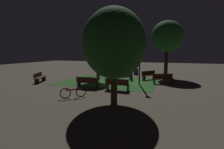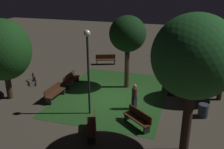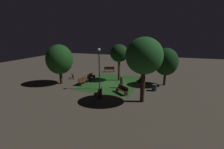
{
  "view_description": "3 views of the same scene",
  "coord_description": "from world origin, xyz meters",
  "px_view_note": "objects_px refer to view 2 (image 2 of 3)",
  "views": [
    {
      "loc": [
        4.85,
        -15.13,
        2.81
      ],
      "look_at": [
        -0.26,
        -0.49,
        0.72
      ],
      "focal_mm": 27.21,
      "sensor_mm": 36.0,
      "label": 1
    },
    {
      "loc": [
        14.41,
        4.41,
        7.31
      ],
      "look_at": [
        -1.17,
        -0.37,
        1.2
      ],
      "focal_mm": 40.93,
      "sensor_mm": 36.0,
      "label": 2
    },
    {
      "loc": [
        18.69,
        6.53,
        6.31
      ],
      "look_at": [
        -0.56,
        -0.07,
        1.17
      ],
      "focal_mm": 25.16,
      "sensor_mm": 36.0,
      "label": 3
    }
  ],
  "objects_px": {
    "bench_by_lamp": "(71,79)",
    "trash_bin": "(203,111)",
    "tree_lawn_side": "(128,34)",
    "pedestrian": "(134,96)",
    "tree_back_left": "(194,57)",
    "bicycle": "(34,79)",
    "bench_front_left": "(138,118)",
    "bench_near_trees": "(54,92)",
    "tree_back_right": "(3,50)",
    "bench_corner": "(172,85)",
    "lamp_post_path_center": "(88,59)",
    "bench_path_side": "(106,59)",
    "bench_back_row": "(93,126)"
  },
  "relations": [
    {
      "from": "bench_near_trees",
      "to": "bench_path_side",
      "type": "relative_size",
      "value": 0.98
    },
    {
      "from": "pedestrian",
      "to": "bicycle",
      "type": "bearing_deg",
      "value": -102.59
    },
    {
      "from": "bench_front_left",
      "to": "bench_path_side",
      "type": "relative_size",
      "value": 0.92
    },
    {
      "from": "bench_back_row",
      "to": "tree_back_left",
      "type": "distance_m",
      "value": 5.92
    },
    {
      "from": "tree_back_right",
      "to": "tree_back_left",
      "type": "distance_m",
      "value": 11.4
    },
    {
      "from": "bench_back_row",
      "to": "tree_lawn_side",
      "type": "height_order",
      "value": "tree_lawn_side"
    },
    {
      "from": "bench_path_side",
      "to": "tree_back_left",
      "type": "xyz_separation_m",
      "value": [
        10.96,
        7.35,
        3.95
      ]
    },
    {
      "from": "bench_by_lamp",
      "to": "tree_back_left",
      "type": "bearing_deg",
      "value": 56.08
    },
    {
      "from": "lamp_post_path_center",
      "to": "bicycle",
      "type": "height_order",
      "value": "lamp_post_path_center"
    },
    {
      "from": "bench_near_trees",
      "to": "tree_back_right",
      "type": "height_order",
      "value": "tree_back_right"
    },
    {
      "from": "bench_front_left",
      "to": "pedestrian",
      "type": "bearing_deg",
      "value": -161.84
    },
    {
      "from": "bench_front_left",
      "to": "tree_back_right",
      "type": "distance_m",
      "value": 9.13
    },
    {
      "from": "bench_path_side",
      "to": "pedestrian",
      "type": "bearing_deg",
      "value": 29.53
    },
    {
      "from": "bench_by_lamp",
      "to": "trash_bin",
      "type": "xyz_separation_m",
      "value": [
        1.98,
        9.11,
        -0.1
      ]
    },
    {
      "from": "bench_by_lamp",
      "to": "trash_bin",
      "type": "bearing_deg",
      "value": 77.74
    },
    {
      "from": "bench_path_side",
      "to": "bicycle",
      "type": "distance_m",
      "value": 6.93
    },
    {
      "from": "bench_path_side",
      "to": "tree_back_left",
      "type": "height_order",
      "value": "tree_back_left"
    },
    {
      "from": "bench_by_lamp",
      "to": "bench_near_trees",
      "type": "xyz_separation_m",
      "value": [
        2.42,
        0.0,
        0.0
      ]
    },
    {
      "from": "trash_bin",
      "to": "tree_lawn_side",
      "type": "bearing_deg",
      "value": -119.01
    },
    {
      "from": "bench_by_lamp",
      "to": "bench_path_side",
      "type": "height_order",
      "value": "same"
    },
    {
      "from": "bench_back_row",
      "to": "bench_front_left",
      "type": "height_order",
      "value": "same"
    },
    {
      "from": "lamp_post_path_center",
      "to": "bench_back_row",
      "type": "bearing_deg",
      "value": 25.75
    },
    {
      "from": "tree_lawn_side",
      "to": "pedestrian",
      "type": "height_order",
      "value": "tree_lawn_side"
    },
    {
      "from": "bench_path_side",
      "to": "trash_bin",
      "type": "distance_m",
      "value": 11.09
    },
    {
      "from": "bench_back_row",
      "to": "trash_bin",
      "type": "height_order",
      "value": "bench_back_row"
    },
    {
      "from": "bench_by_lamp",
      "to": "bicycle",
      "type": "xyz_separation_m",
      "value": [
        0.46,
        -2.79,
        -0.14
      ]
    },
    {
      "from": "bench_path_side",
      "to": "trash_bin",
      "type": "bearing_deg",
      "value": 48.04
    },
    {
      "from": "bench_back_row",
      "to": "bench_front_left",
      "type": "relative_size",
      "value": 1.08
    },
    {
      "from": "tree_back_right",
      "to": "tree_back_left",
      "type": "height_order",
      "value": "tree_back_left"
    },
    {
      "from": "bench_path_side",
      "to": "pedestrian",
      "type": "xyz_separation_m",
      "value": [
        7.68,
        4.35,
        0.37
      ]
    },
    {
      "from": "tree_lawn_side",
      "to": "tree_back_right",
      "type": "bearing_deg",
      "value": -59.7
    },
    {
      "from": "tree_back_right",
      "to": "bench_back_row",
      "type": "bearing_deg",
      "value": 70.84
    },
    {
      "from": "tree_back_right",
      "to": "trash_bin",
      "type": "xyz_separation_m",
      "value": [
        -1.14,
        11.98,
        -2.85
      ]
    },
    {
      "from": "bicycle",
      "to": "tree_lawn_side",
      "type": "bearing_deg",
      "value": 101.12
    },
    {
      "from": "bench_corner",
      "to": "lamp_post_path_center",
      "type": "height_order",
      "value": "lamp_post_path_center"
    },
    {
      "from": "bench_path_side",
      "to": "tree_lawn_side",
      "type": "bearing_deg",
      "value": 34.26
    },
    {
      "from": "bench_back_row",
      "to": "trash_bin",
      "type": "xyz_separation_m",
      "value": [
        -3.46,
        5.31,
        -0.1
      ]
    },
    {
      "from": "bench_by_lamp",
      "to": "tree_back_left",
      "type": "xyz_separation_m",
      "value": [
        5.52,
        8.21,
        3.95
      ]
    },
    {
      "from": "tree_back_left",
      "to": "tree_lawn_side",
      "type": "height_order",
      "value": "tree_back_left"
    },
    {
      "from": "bench_corner",
      "to": "lamp_post_path_center",
      "type": "bearing_deg",
      "value": -43.48
    },
    {
      "from": "tree_back_left",
      "to": "bicycle",
      "type": "relative_size",
      "value": 5.03
    },
    {
      "from": "tree_back_left",
      "to": "lamp_post_path_center",
      "type": "distance_m",
      "value": 5.82
    },
    {
      "from": "bench_front_left",
      "to": "bench_near_trees",
      "type": "bearing_deg",
      "value": -105.49
    },
    {
      "from": "bench_front_left",
      "to": "trash_bin",
      "type": "distance_m",
      "value": 3.9
    },
    {
      "from": "bench_near_trees",
      "to": "pedestrian",
      "type": "distance_m",
      "value": 5.23
    },
    {
      "from": "bench_by_lamp",
      "to": "bicycle",
      "type": "relative_size",
      "value": 1.47
    },
    {
      "from": "bench_front_left",
      "to": "bicycle",
      "type": "relative_size",
      "value": 1.39
    },
    {
      "from": "bench_near_trees",
      "to": "bench_corner",
      "type": "distance_m",
      "value": 7.95
    },
    {
      "from": "bench_front_left",
      "to": "lamp_post_path_center",
      "type": "distance_m",
      "value": 4.08
    },
    {
      "from": "bench_back_row",
      "to": "tree_back_right",
      "type": "relative_size",
      "value": 0.36
    }
  ]
}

